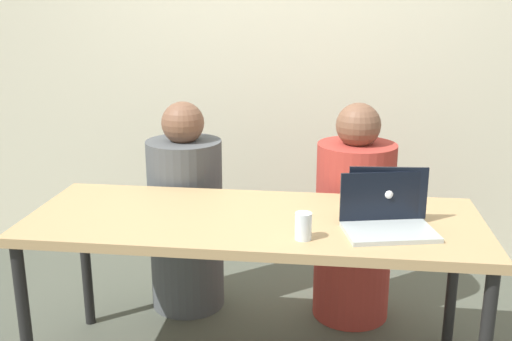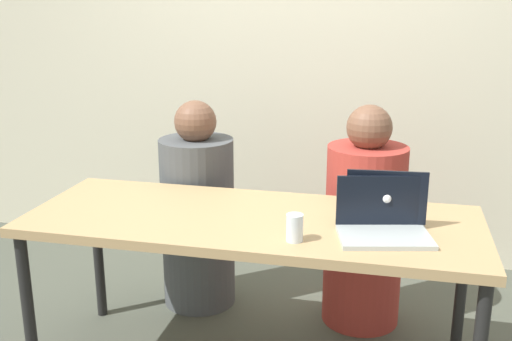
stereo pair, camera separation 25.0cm
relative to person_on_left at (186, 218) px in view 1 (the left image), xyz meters
name	(u,v)px [view 1 (the left image)]	position (x,y,z in m)	size (l,w,h in m)	color
back_wall	(284,52)	(0.44, 0.85, 0.80)	(4.89, 0.10, 2.59)	beige
desk	(254,231)	(0.44, -0.58, 0.18)	(1.88, 0.71, 0.74)	tan
person_on_left	(186,218)	(0.00, 0.00, 0.00)	(0.46, 0.46, 1.11)	#484D50
person_on_right	(354,225)	(0.87, 0.00, 0.01)	(0.47, 0.47, 1.13)	#A3352C
laptop_front_right	(387,219)	(0.97, -0.66, 0.29)	(0.38, 0.30, 0.22)	#ADB8B8
laptop_back_right	(384,204)	(0.97, -0.49, 0.29)	(0.33, 0.28, 0.23)	silver
water_glass_right	(303,228)	(0.65, -0.79, 0.29)	(0.06, 0.06, 0.10)	silver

